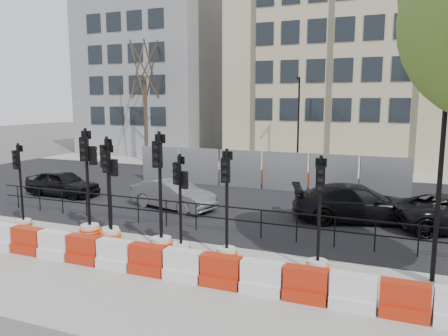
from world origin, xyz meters
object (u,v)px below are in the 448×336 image
at_px(car_a, 63,183).
at_px(traffic_signal_a, 23,212).
at_px(lamp_post_near, 442,157).
at_px(car_c, 358,203).
at_px(traffic_signal_h, 318,251).
at_px(traffic_signal_d, 111,219).

bearing_deg(car_a, traffic_signal_a, -150.95).
height_order(lamp_post_near, car_c, lamp_post_near).
distance_m(traffic_signal_a, traffic_signal_h, 10.43).
relative_size(traffic_signal_d, traffic_signal_h, 1.02).
distance_m(lamp_post_near, car_c, 6.12).
bearing_deg(lamp_post_near, traffic_signal_d, -177.38).
bearing_deg(traffic_signal_h, car_c, 76.98).
bearing_deg(lamp_post_near, traffic_signal_a, -177.67).
bearing_deg(traffic_signal_h, car_a, 150.83).
relative_size(lamp_post_near, car_c, 1.14).
relative_size(traffic_signal_a, traffic_signal_h, 0.98).
bearing_deg(car_c, car_a, 76.06).
distance_m(lamp_post_near, traffic_signal_h, 3.85).
relative_size(lamp_post_near, traffic_signal_d, 1.85).
bearing_deg(traffic_signal_d, lamp_post_near, -1.40).
height_order(traffic_signal_h, car_a, traffic_signal_h).
height_order(traffic_signal_a, traffic_signal_h, traffic_signal_h).
distance_m(traffic_signal_a, car_c, 12.27).
height_order(lamp_post_near, traffic_signal_d, lamp_post_near).
relative_size(traffic_signal_a, car_a, 0.83).
xyz_separation_m(lamp_post_near, traffic_signal_h, (-2.80, -0.62, -2.57)).
xyz_separation_m(traffic_signal_d, traffic_signal_h, (6.72, -0.18, -0.12)).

